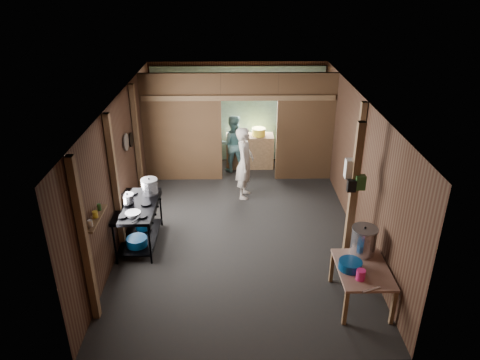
{
  "coord_description": "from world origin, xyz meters",
  "views": [
    {
      "loc": [
        -0.11,
        -7.83,
        4.75
      ],
      "look_at": [
        0.0,
        -0.2,
        1.1
      ],
      "focal_mm": 33.58,
      "sensor_mm": 36.0,
      "label": 1
    }
  ],
  "objects_px": {
    "stove_pot_large": "(150,187)",
    "cook": "(245,163)",
    "pink_bucket": "(361,275)",
    "gas_range": "(139,224)",
    "stock_pot": "(364,241)",
    "prep_table": "(361,285)",
    "yellow_tub": "(259,132)"
  },
  "relations": [
    {
      "from": "gas_range",
      "to": "stock_pot",
      "type": "distance_m",
      "value": 4.03
    },
    {
      "from": "prep_table",
      "to": "pink_bucket",
      "type": "xyz_separation_m",
      "value": [
        -0.12,
        -0.26,
        0.39
      ]
    },
    {
      "from": "prep_table",
      "to": "stove_pot_large",
      "type": "bearing_deg",
      "value": 149.17
    },
    {
      "from": "gas_range",
      "to": "prep_table",
      "type": "distance_m",
      "value": 4.07
    },
    {
      "from": "prep_table",
      "to": "gas_range",
      "type": "bearing_deg",
      "value": 155.63
    },
    {
      "from": "gas_range",
      "to": "yellow_tub",
      "type": "xyz_separation_m",
      "value": [
        2.4,
        3.6,
        0.53
      ]
    },
    {
      "from": "stock_pot",
      "to": "pink_bucket",
      "type": "distance_m",
      "value": 0.71
    },
    {
      "from": "prep_table",
      "to": "stove_pot_large",
      "type": "relative_size",
      "value": 3.28
    },
    {
      "from": "pink_bucket",
      "to": "stove_pot_large",
      "type": "bearing_deg",
      "value": 145.26
    },
    {
      "from": "stock_pot",
      "to": "cook",
      "type": "height_order",
      "value": "cook"
    },
    {
      "from": "gas_range",
      "to": "cook",
      "type": "distance_m",
      "value": 2.79
    },
    {
      "from": "prep_table",
      "to": "cook",
      "type": "relative_size",
      "value": 0.65
    },
    {
      "from": "gas_range",
      "to": "cook",
      "type": "xyz_separation_m",
      "value": [
        2.01,
        1.9,
        0.4
      ]
    },
    {
      "from": "prep_table",
      "to": "stock_pot",
      "type": "xyz_separation_m",
      "value": [
        0.09,
        0.4,
        0.53
      ]
    },
    {
      "from": "gas_range",
      "to": "stove_pot_large",
      "type": "relative_size",
      "value": 4.36
    },
    {
      "from": "cook",
      "to": "prep_table",
      "type": "bearing_deg",
      "value": -145.63
    },
    {
      "from": "stove_pot_large",
      "to": "gas_range",
      "type": "bearing_deg",
      "value": -111.47
    },
    {
      "from": "yellow_tub",
      "to": "gas_range",
      "type": "bearing_deg",
      "value": -123.7
    },
    {
      "from": "pink_bucket",
      "to": "gas_range",
      "type": "bearing_deg",
      "value": 151.61
    },
    {
      "from": "prep_table",
      "to": "stock_pot",
      "type": "height_order",
      "value": "stock_pot"
    },
    {
      "from": "prep_table",
      "to": "yellow_tub",
      "type": "height_order",
      "value": "yellow_tub"
    },
    {
      "from": "stove_pot_large",
      "to": "stock_pot",
      "type": "height_order",
      "value": "stove_pot_large"
    },
    {
      "from": "stove_pot_large",
      "to": "cook",
      "type": "bearing_deg",
      "value": 38.72
    },
    {
      "from": "stove_pot_large",
      "to": "yellow_tub",
      "type": "xyz_separation_m",
      "value": [
        2.23,
        3.16,
        -0.03
      ]
    },
    {
      "from": "cook",
      "to": "gas_range",
      "type": "bearing_deg",
      "value": 142.45
    },
    {
      "from": "stock_pot",
      "to": "cook",
      "type": "bearing_deg",
      "value": 119.38
    },
    {
      "from": "prep_table",
      "to": "pink_bucket",
      "type": "distance_m",
      "value": 0.49
    },
    {
      "from": "pink_bucket",
      "to": "prep_table",
      "type": "bearing_deg",
      "value": 66.36
    },
    {
      "from": "cook",
      "to": "pink_bucket",
      "type": "bearing_deg",
      "value": -148.62
    },
    {
      "from": "gas_range",
      "to": "stock_pot",
      "type": "bearing_deg",
      "value": -18.59
    },
    {
      "from": "stove_pot_large",
      "to": "cook",
      "type": "height_order",
      "value": "cook"
    },
    {
      "from": "stock_pot",
      "to": "pink_bucket",
      "type": "height_order",
      "value": "stock_pot"
    }
  ]
}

